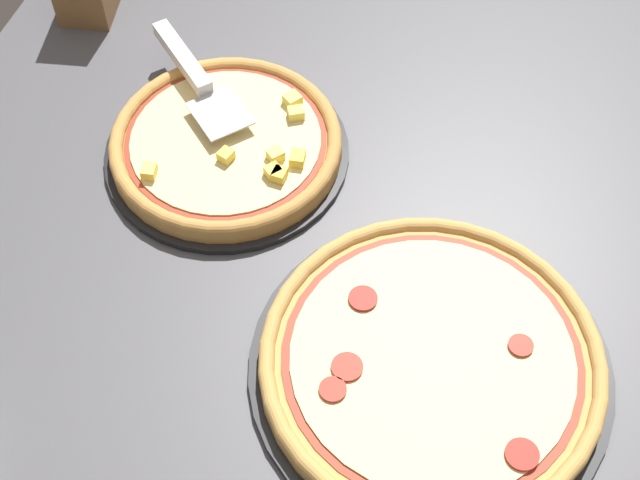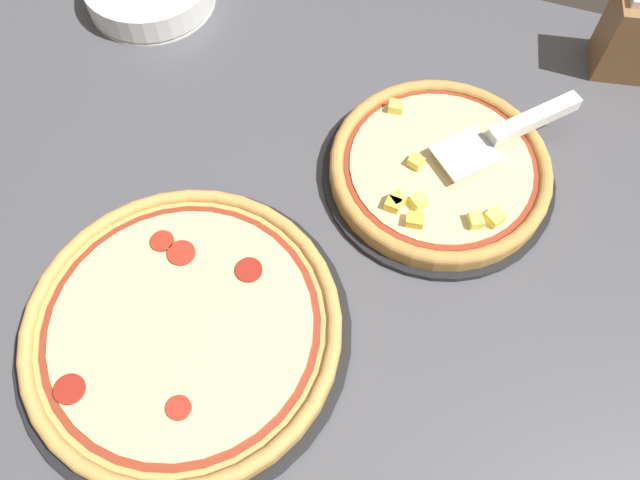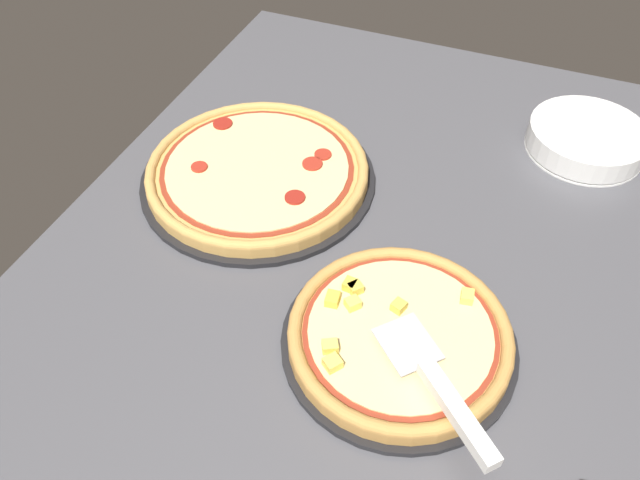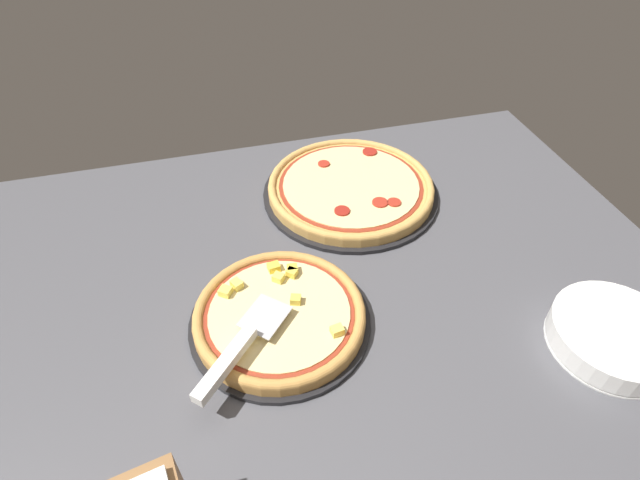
% 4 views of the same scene
% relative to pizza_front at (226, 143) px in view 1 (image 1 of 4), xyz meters
% --- Properties ---
extents(ground_plane, '(1.48, 1.03, 0.04)m').
position_rel_pizza_front_xyz_m(ground_plane, '(0.09, 0.10, -0.04)').
color(ground_plane, '#4C4C51').
extents(pizza_pan_front, '(0.33, 0.33, 0.01)m').
position_rel_pizza_front_xyz_m(pizza_pan_front, '(-0.00, -0.00, -0.02)').
color(pizza_pan_front, black).
rests_on(pizza_pan_front, ground_plane).
extents(pizza_front, '(0.31, 0.31, 0.04)m').
position_rel_pizza_front_xyz_m(pizza_front, '(0.00, 0.00, 0.00)').
color(pizza_front, '#C68E47').
rests_on(pizza_front, pizza_pan_front).
extents(pizza_pan_back, '(0.42, 0.42, 0.01)m').
position_rel_pizza_front_xyz_m(pizza_pan_back, '(0.24, 0.34, -0.02)').
color(pizza_pan_back, black).
rests_on(pizza_pan_back, ground_plane).
extents(pizza_back, '(0.39, 0.39, 0.03)m').
position_rel_pizza_front_xyz_m(pizza_back, '(0.24, 0.34, -0.00)').
color(pizza_back, tan).
rests_on(pizza_back, pizza_pan_back).
extents(serving_spatula, '(0.19, 0.20, 0.02)m').
position_rel_pizza_front_xyz_m(serving_spatula, '(-0.09, -0.09, 0.03)').
color(serving_spatula, '#B7B7BC').
rests_on(serving_spatula, pizza_front).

